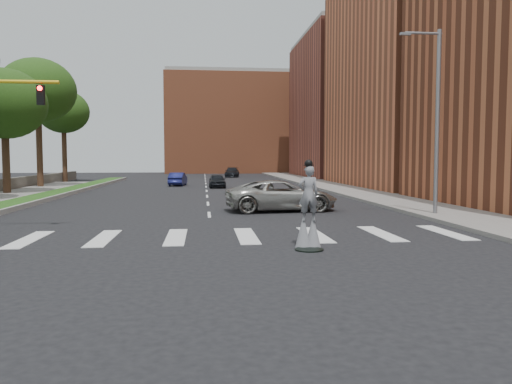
% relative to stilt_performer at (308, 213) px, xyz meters
% --- Properties ---
extents(ground_plane, '(160.00, 160.00, 0.00)m').
position_rel_stilt_performer_xyz_m(ground_plane, '(-3.07, 1.50, -1.13)').
color(ground_plane, black).
rests_on(ground_plane, ground).
extents(grass_median, '(2.00, 60.00, 0.25)m').
position_rel_stilt_performer_xyz_m(grass_median, '(-14.57, 21.50, -1.00)').
color(grass_median, '#1E4714').
rests_on(grass_median, ground).
extents(median_curb, '(0.20, 60.00, 0.28)m').
position_rel_stilt_performer_xyz_m(median_curb, '(-13.52, 21.50, -0.99)').
color(median_curb, gray).
rests_on(median_curb, ground).
extents(sidewalk_right, '(5.00, 90.00, 0.18)m').
position_rel_stilt_performer_xyz_m(sidewalk_right, '(9.43, 26.50, -1.04)').
color(sidewalk_right, slate).
rests_on(sidewalk_right, ground).
extents(manhole, '(0.90, 0.90, 0.04)m').
position_rel_stilt_performer_xyz_m(manhole, '(-0.07, -0.50, -1.11)').
color(manhole, black).
rests_on(manhole, ground).
extents(building_mid, '(16.00, 22.00, 24.00)m').
position_rel_stilt_performer_xyz_m(building_mid, '(18.93, 31.50, 10.87)').
color(building_mid, '#BC603B').
rests_on(building_mid, ground).
extents(building_far, '(16.00, 22.00, 20.00)m').
position_rel_stilt_performer_xyz_m(building_far, '(18.93, 55.50, 8.87)').
color(building_far, brown).
rests_on(building_far, ground).
extents(building_backdrop, '(26.00, 14.00, 18.00)m').
position_rel_stilt_performer_xyz_m(building_backdrop, '(2.93, 79.50, 7.87)').
color(building_backdrop, '#BC603B').
rests_on(building_backdrop, ground).
extents(streetlight, '(2.05, 0.20, 9.00)m').
position_rel_stilt_performer_xyz_m(streetlight, '(7.83, 7.50, 3.77)').
color(streetlight, slate).
rests_on(streetlight, ground).
extents(stilt_performer, '(0.84, 0.52, 2.83)m').
position_rel_stilt_performer_xyz_m(stilt_performer, '(0.00, 0.00, 0.00)').
color(stilt_performer, '#362215').
rests_on(stilt_performer, ground).
extents(suv_crossing, '(6.24, 3.32, 1.67)m').
position_rel_stilt_performer_xyz_m(suv_crossing, '(0.85, 10.92, -0.30)').
color(suv_crossing, '#A3A19A').
rests_on(suv_crossing, ground).
extents(car_near, '(1.59, 3.86, 1.31)m').
position_rel_stilt_performer_xyz_m(car_near, '(-2.02, 32.15, -0.47)').
color(car_near, black).
rests_on(car_near, ground).
extents(car_mid, '(1.82, 4.20, 1.34)m').
position_rel_stilt_performer_xyz_m(car_mid, '(-5.93, 35.88, -0.46)').
color(car_mid, navy).
rests_on(car_mid, ground).
extents(car_far, '(2.48, 5.03, 1.41)m').
position_rel_stilt_performer_xyz_m(car_far, '(0.87, 57.35, -0.43)').
color(car_far, black).
rests_on(car_far, ground).
extents(tree_3, '(6.28, 6.28, 9.64)m').
position_rel_stilt_performer_xyz_m(tree_3, '(-18.36, 24.33, 5.81)').
color(tree_3, '#362215').
rests_on(tree_3, ground).
extents(tree_4, '(6.93, 6.93, 12.05)m').
position_rel_stilt_performer_xyz_m(tree_4, '(-18.55, 32.86, 7.93)').
color(tree_4, '#362215').
rests_on(tree_4, ground).
extents(tree_5, '(5.91, 5.91, 10.74)m').
position_rel_stilt_performer_xyz_m(tree_5, '(-19.54, 45.05, 7.04)').
color(tree_5, '#362215').
rests_on(tree_5, ground).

